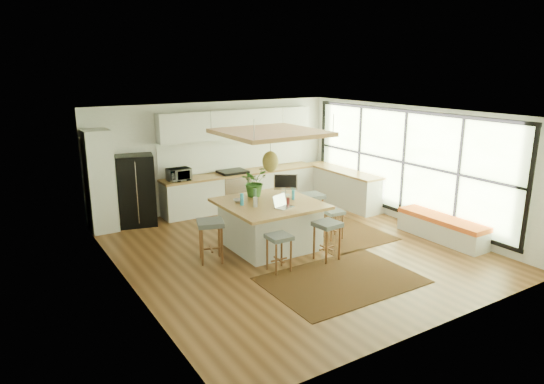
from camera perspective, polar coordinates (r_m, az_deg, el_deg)
floor at (r=9.68m, az=2.59°, el=-6.79°), size 7.00×7.00×0.00m
ceiling at (r=9.04m, az=2.79°, el=9.33°), size 7.00×7.00×0.00m
wall_back at (r=12.24m, az=-6.68°, el=4.31°), size 6.50×0.00×6.50m
wall_front at (r=6.81m, az=19.73°, el=-5.06°), size 6.50×0.00×6.50m
wall_left at (r=7.94m, az=-17.01°, el=-2.03°), size 0.00×7.00×7.00m
wall_right at (r=11.39m, az=16.29°, el=3.03°), size 0.00×7.00×7.00m
window_wall at (r=11.36m, az=16.20°, el=3.26°), size 0.10×6.20×2.60m
pantry at (r=11.06m, az=-19.83°, el=1.21°), size 0.55×0.60×2.25m
back_counter_base at (r=12.40m, az=-3.63°, el=0.21°), size 4.20×0.60×0.88m
back_counter_top at (r=12.29m, az=-3.66°, el=2.29°), size 4.24×0.64×0.05m
backsplash at (r=12.46m, az=-4.36°, el=4.56°), size 4.20×0.02×0.80m
upper_cabinets at (r=12.21m, az=-4.08°, el=8.15°), size 4.20×0.34×0.70m
range at (r=12.27m, az=-4.66°, el=0.33°), size 0.76×0.62×1.00m
right_counter_base at (r=12.76m, az=8.37°, el=0.51°), size 0.60×2.50×0.88m
right_counter_top at (r=12.66m, az=8.45°, el=2.52°), size 0.64×2.54×0.05m
window_bench at (r=10.71m, az=19.54°, el=-4.09°), size 0.52×2.00×0.50m
ceiling_panel at (r=9.29m, az=-0.20°, el=5.45°), size 1.86×1.86×0.80m
rug_near at (r=8.42m, az=8.31°, el=-10.34°), size 2.60×1.80×0.01m
rug_right at (r=10.83m, az=6.94°, el=-4.46°), size 1.80×2.60×0.01m
fridge at (r=11.28m, az=-15.90°, el=0.72°), size 0.94×0.81×1.63m
island at (r=9.66m, az=-0.30°, el=-3.87°), size 1.85×1.85×0.93m
stool_near_left at (r=8.56m, az=0.84°, el=-7.18°), size 0.41×0.41×0.68m
stool_near_right at (r=9.10m, az=6.55°, el=-5.92°), size 0.48×0.48×0.75m
stool_right_front at (r=10.20m, az=7.34°, el=-3.63°), size 0.41×0.41×0.63m
stool_right_back at (r=10.81m, az=4.71°, el=-2.48°), size 0.50×0.50×0.79m
stool_left_side at (r=9.05m, az=-7.29°, el=-6.06°), size 0.59×0.59×0.80m
laptop at (r=9.12m, az=1.50°, el=-1.18°), size 0.45×0.46×0.26m
monitor at (r=9.97m, az=1.63°, el=1.06°), size 0.52×0.43×0.47m
microwave at (r=11.52m, az=-11.05°, el=2.23°), size 0.54×0.31×0.36m
island_plant at (r=9.92m, az=-2.13°, el=0.88°), size 0.75×0.79×0.49m
island_bowl at (r=9.56m, az=-4.01°, el=-1.04°), size 0.27×0.27×0.05m
island_bottle_0 at (r=9.32m, az=-3.50°, el=-1.01°), size 0.07×0.07×0.19m
island_bottle_1 at (r=9.18m, az=-1.93°, el=-1.24°), size 0.07×0.07×0.19m
island_bottle_2 at (r=9.39m, az=1.96°, el=-0.87°), size 0.07×0.07×0.19m
island_bottle_3 at (r=9.72m, az=1.30°, el=-0.31°), size 0.07×0.07×0.19m
island_bottle_4 at (r=9.61m, az=-2.10°, el=-0.50°), size 0.07×0.07×0.19m
island_bottle_5 at (r=9.68m, az=2.53°, el=-0.38°), size 0.07×0.07×0.19m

